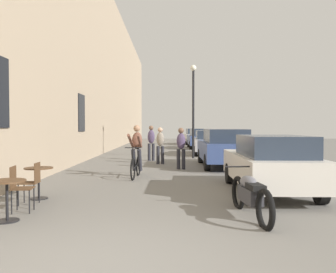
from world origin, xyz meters
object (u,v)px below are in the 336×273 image
(street_lamp, at_px, (192,99))
(parked_motorcycle, at_px, (249,195))
(parked_car_second, at_px, (222,147))
(parked_car_fifth, at_px, (193,136))
(pedestrian_far, at_px, (149,141))
(cafe_table_near, at_px, (5,192))
(cafe_table_mid, at_px, (37,176))
(cafe_chair_mid_toward_street, at_px, (31,180))
(pedestrian_near, at_px, (179,146))
(pedestrian_mid, at_px, (159,143))
(parked_car_fourth, at_px, (198,138))
(cafe_chair_near_toward_street, at_px, (17,186))
(parked_car_third, at_px, (206,142))
(cyclist_on_bicycle, at_px, (135,152))
(parked_car_nearest, at_px, (268,163))

(street_lamp, relative_size, parked_motorcycle, 2.29)
(parked_car_second, relative_size, parked_car_fifth, 1.04)
(pedestrian_far, relative_size, parked_car_second, 0.39)
(cafe_table_near, relative_size, cafe_table_mid, 1.00)
(cafe_chair_mid_toward_street, relative_size, parked_car_fifth, 0.21)
(pedestrian_near, distance_m, street_lamp, 5.32)
(pedestrian_mid, distance_m, parked_car_fourth, 11.40)
(cafe_chair_near_toward_street, height_order, parked_car_third, parked_car_third)
(parked_car_fourth, xyz_separation_m, parked_motorcycle, (-0.94, -20.02, -0.37))
(parked_car_fourth, bearing_deg, cafe_chair_near_toward_street, -105.17)
(pedestrian_mid, distance_m, pedestrian_far, 1.58)
(cafe_chair_near_toward_street, xyz_separation_m, parked_motorcycle, (4.39, -0.36, -0.11))
(cyclist_on_bicycle, height_order, street_lamp, street_lamp)
(pedestrian_far, bearing_deg, street_lamp, 32.87)
(parked_car_second, bearing_deg, pedestrian_near, -155.33)
(cafe_chair_mid_toward_street, bearing_deg, pedestrian_near, 60.78)
(street_lamp, bearing_deg, pedestrian_mid, -120.02)
(parked_car_second, distance_m, parked_car_fifth, 18.17)
(cafe_table_mid, relative_size, cyclist_on_bicycle, 0.41)
(cafe_table_near, xyz_separation_m, pedestrian_far, (1.99, 10.77, 0.44))
(cafe_chair_near_toward_street, height_order, cafe_table_mid, cafe_chair_near_toward_street)
(street_lamp, bearing_deg, cafe_table_mid, -112.66)
(cafe_table_near, xyz_separation_m, pedestrian_mid, (2.47, 9.26, 0.39))
(parked_car_second, bearing_deg, pedestrian_mid, 158.27)
(cafe_table_mid, distance_m, cafe_chair_mid_toward_street, 0.56)
(cafe_chair_near_toward_street, relative_size, pedestrian_mid, 0.55)
(cafe_chair_near_toward_street, bearing_deg, cyclist_on_bicycle, 68.43)
(pedestrian_near, xyz_separation_m, parked_car_fourth, (1.94, 12.93, -0.13))
(cafe_table_near, height_order, parked_car_fourth, parked_car_fourth)
(street_lamp, bearing_deg, parked_car_fourth, 82.22)
(parked_car_fourth, bearing_deg, pedestrian_far, -108.89)
(pedestrian_mid, xyz_separation_m, parked_car_third, (2.72, 5.22, -0.17))
(parked_car_fifth, distance_m, parked_motorcycle, 26.11)
(parked_car_third, bearing_deg, cyclist_on_bicycle, -110.47)
(cafe_chair_near_toward_street, distance_m, parked_car_fifth, 26.28)
(pedestrian_far, height_order, parked_car_fourth, pedestrian_far)
(cyclist_on_bicycle, xyz_separation_m, parked_car_nearest, (3.57, -2.75, -0.06))
(cafe_table_mid, bearing_deg, parked_car_nearest, 7.18)
(cyclist_on_bicycle, bearing_deg, parked_car_second, 40.85)
(cafe_table_near, distance_m, parked_car_nearest, 5.92)
(parked_car_second, bearing_deg, cyclist_on_bicycle, -139.15)
(street_lamp, height_order, parked_car_second, street_lamp)
(parked_car_third, distance_m, parked_car_fourth, 5.84)
(cafe_chair_near_toward_street, height_order, pedestrian_far, pedestrian_far)
(cafe_table_mid, xyz_separation_m, parked_car_fifth, (5.43, 24.50, 0.25))
(parked_car_third, bearing_deg, cafe_chair_mid_toward_street, -111.81)
(cafe_chair_near_toward_street, xyz_separation_m, cafe_chair_mid_toward_street, (0.00, 0.67, 0.00))
(pedestrian_near, bearing_deg, cafe_chair_mid_toward_street, -119.22)
(parked_car_second, bearing_deg, pedestrian_far, 140.62)
(parked_car_second, height_order, parked_car_fifth, parked_car_second)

